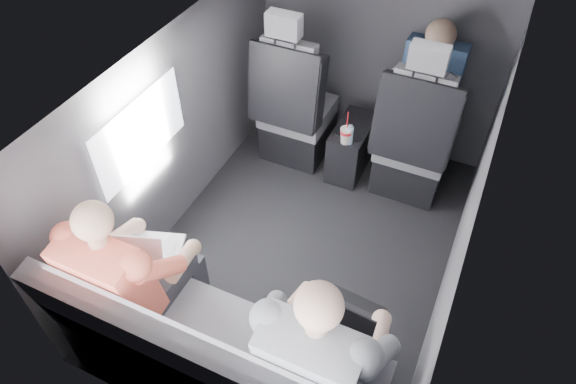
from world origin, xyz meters
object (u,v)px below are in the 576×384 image
at_px(front_seat_left, 295,114).
at_px(rear_bench, 219,362).
at_px(soda_cup, 346,135).
at_px(center_console, 351,147).
at_px(passenger_rear_left, 134,274).
at_px(passenger_front_right, 429,84).
at_px(laptop_white, 147,250).
at_px(water_bottle, 349,135).
at_px(laptop_black, 343,317).
at_px(front_seat_right, 413,146).
at_px(passenger_rear_right, 323,353).

distance_m(front_seat_left, rear_bench, 1.96).
bearing_deg(soda_cup, center_console, 92.29).
relative_size(passenger_rear_left, passenger_front_right, 1.56).
bearing_deg(center_console, laptop_white, -107.44).
distance_m(center_console, passenger_rear_left, 1.96).
bearing_deg(rear_bench, center_console, 90.00).
bearing_deg(soda_cup, front_seat_left, 161.19).
xyz_separation_m(water_bottle, passenger_front_right, (0.40, 0.41, 0.28)).
height_order(center_console, laptop_black, laptop_black).
relative_size(center_console, passenger_front_right, 0.62).
xyz_separation_m(front_seat_right, rear_bench, (-0.45, -1.90, -0.09)).
height_order(rear_bench, water_bottle, rear_bench).
xyz_separation_m(laptop_black, passenger_front_right, (-0.08, 1.86, 0.12)).
bearing_deg(front_seat_right, front_seat_left, 180.00).
bearing_deg(laptop_black, center_console, 107.36).
relative_size(soda_cup, passenger_rear_left, 0.22).
bearing_deg(front_seat_left, passenger_rear_left, -91.75).
height_order(front_seat_left, water_bottle, front_seat_left).
relative_size(rear_bench, laptop_white, 4.42).
relative_size(rear_bench, passenger_rear_right, 1.29).
relative_size(front_seat_left, laptop_black, 3.73).
xyz_separation_m(front_seat_left, front_seat_right, (0.90, 0.00, 0.00)).
distance_m(front_seat_left, laptop_black, 1.88).
xyz_separation_m(passenger_rear_left, passenger_rear_right, (1.00, -0.00, 0.01)).
distance_m(front_seat_right, water_bottle, 0.45).
bearing_deg(front_seat_right, passenger_rear_left, -117.87).
bearing_deg(rear_bench, front_seat_left, 103.31).
relative_size(center_console, passenger_rear_left, 0.40).
relative_size(front_seat_left, passenger_rear_left, 1.04).
bearing_deg(laptop_white, passenger_rear_left, -78.90).
bearing_deg(laptop_black, front_seat_right, 92.25).
bearing_deg(center_console, passenger_front_right, 26.75).
relative_size(laptop_white, passenger_rear_left, 0.30).
bearing_deg(passenger_rear_left, laptop_white, 101.10).
xyz_separation_m(center_console, laptop_black, (0.51, -1.64, 0.43)).
bearing_deg(soda_cup, laptop_black, -70.73).
bearing_deg(passenger_rear_left, soda_cup, 72.73).
bearing_deg(rear_bench, passenger_rear_left, 169.31).
height_order(passenger_rear_left, passenger_front_right, passenger_rear_left).
bearing_deg(front_seat_left, laptop_black, -58.97).
bearing_deg(passenger_rear_right, front_seat_left, 117.63).
distance_m(front_seat_left, passenger_rear_right, 2.05).
xyz_separation_m(rear_bench, soda_cup, (0.01, 1.75, 0.16)).
relative_size(center_console, rear_bench, 0.30).
bearing_deg(laptop_black, water_bottle, 108.41).
bearing_deg(laptop_white, soda_cup, 70.19).
distance_m(center_console, water_bottle, 0.33).
xyz_separation_m(front_seat_right, soda_cup, (-0.44, -0.16, 0.07)).
bearing_deg(front_seat_right, water_bottle, -160.33).
distance_m(laptop_white, passenger_front_right, 2.15).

